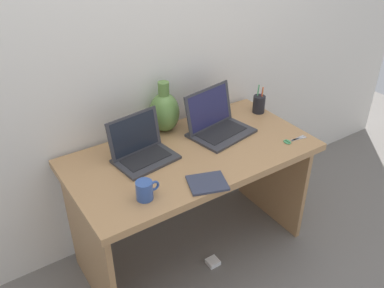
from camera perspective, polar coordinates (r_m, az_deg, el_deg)
ground_plane at (r=2.68m, az=-0.00°, el=-14.19°), size 6.00×6.00×0.00m
back_wall at (r=2.30m, az=-5.44°, el=13.36°), size 4.40×0.04×2.40m
desk at (r=2.30m, az=-0.00°, el=-4.49°), size 1.33×0.69×0.72m
laptop_left at (r=2.15m, az=-7.13°, el=-0.45°), size 0.33×0.26×0.23m
laptop_right at (r=2.37m, az=3.29°, el=3.11°), size 0.38×0.32×0.25m
green_vase at (r=2.36m, az=-3.83°, el=4.54°), size 0.17×0.17×0.30m
notebook_stack at (r=1.98m, az=2.13°, el=-5.40°), size 0.22×0.20×0.01m
coffee_mug at (r=1.88m, az=-6.51°, el=-6.34°), size 0.12×0.08×0.09m
pen_cup at (r=2.62m, az=9.22°, el=5.49°), size 0.08×0.08×0.18m
scissors at (r=2.37m, az=13.53°, el=0.46°), size 0.15×0.05×0.01m
power_brick at (r=2.58m, az=2.89°, el=-15.95°), size 0.07×0.07×0.03m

